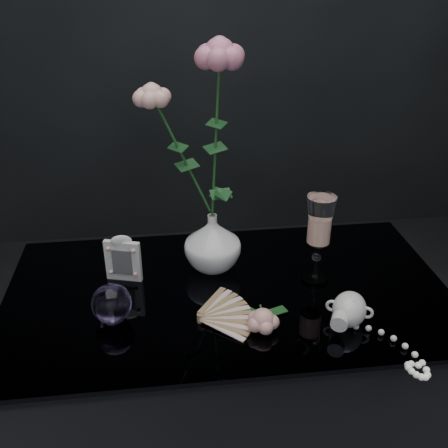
{
  "coord_description": "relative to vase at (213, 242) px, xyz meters",
  "views": [
    {
      "loc": [
        -0.14,
        -0.97,
        1.48
      ],
      "look_at": [
        -0.01,
        0.09,
        0.92
      ],
      "focal_mm": 42.0,
      "sensor_mm": 36.0,
      "label": 1
    }
  ],
  "objects": [
    {
      "name": "table",
      "position": [
        0.03,
        -0.11,
        -0.45
      ],
      "size": [
        1.05,
        0.58,
        0.76
      ],
      "color": "black",
      "rests_on": "ground"
    },
    {
      "name": "vase",
      "position": [
        0.0,
        0.0,
        0.0
      ],
      "size": [
        0.17,
        0.17,
        0.15
      ],
      "primitive_type": "imported",
      "rotation": [
        0.0,
        0.0,
        0.21
      ],
      "color": "white",
      "rests_on": "table"
    },
    {
      "name": "wine_glass",
      "position": [
        0.24,
        -0.08,
        0.04
      ],
      "size": [
        0.08,
        0.08,
        0.22
      ],
      "primitive_type": null,
      "rotation": [
        0.0,
        0.0,
        0.23
      ],
      "color": "white",
      "rests_on": "table"
    },
    {
      "name": "picture_frame",
      "position": [
        -0.22,
        -0.03,
        -0.01
      ],
      "size": [
        0.11,
        0.09,
        0.12
      ],
      "primitive_type": null,
      "rotation": [
        0.0,
        0.0,
        -0.29
      ],
      "color": "white",
      "rests_on": "table"
    },
    {
      "name": "paperweight",
      "position": [
        -0.24,
        -0.19,
        -0.03
      ],
      "size": [
        0.1,
        0.1,
        0.09
      ],
      "primitive_type": null,
      "rotation": [
        0.0,
        0.0,
        -0.15
      ],
      "color": "#8A6EB4",
      "rests_on": "table"
    },
    {
      "name": "paper_fan",
      "position": [
        -0.05,
        -0.22,
        -0.06
      ],
      "size": [
        0.27,
        0.24,
        0.02
      ],
      "primitive_type": null,
      "rotation": [
        0.0,
        0.0,
        -0.29
      ],
      "color": "beige",
      "rests_on": "table"
    },
    {
      "name": "loose_rose",
      "position": [
        0.08,
        -0.26,
        -0.05
      ],
      "size": [
        0.14,
        0.17,
        0.05
      ],
      "primitive_type": null,
      "rotation": [
        0.0,
        0.0,
        -0.19
      ],
      "color": "#DE9B8F",
      "rests_on": "table"
    },
    {
      "name": "pearl_jar",
      "position": [
        0.27,
        -0.26,
        -0.04
      ],
      "size": [
        0.34,
        0.35,
        0.08
      ],
      "primitive_type": null,
      "rotation": [
        0.0,
        0.0,
        -0.46
      ],
      "color": "silver",
      "rests_on": "table"
    },
    {
      "name": "roses",
      "position": [
        -0.03,
        -0.0,
        0.28
      ],
      "size": [
        0.23,
        0.12,
        0.47
      ],
      "color": "#E8AA9D",
      "rests_on": "vase"
    }
  ]
}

